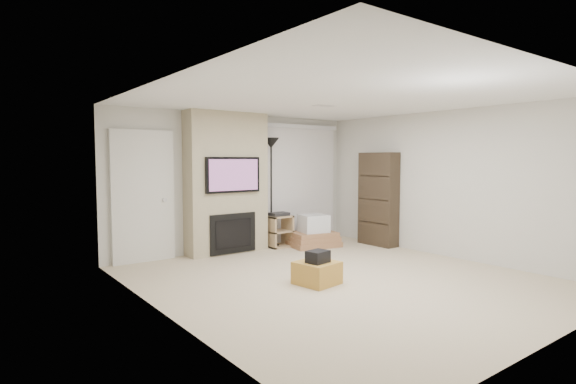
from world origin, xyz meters
TOP-DOWN VIEW (x-y plane):
  - floor at (0.00, 0.00)m, footprint 5.00×5.50m
  - ceiling at (0.00, 0.00)m, footprint 5.00×5.50m
  - wall_back at (0.00, 2.75)m, footprint 5.00×0.00m
  - wall_front at (0.00, -2.75)m, footprint 5.00×0.00m
  - wall_left at (-2.50, 0.00)m, footprint 0.00×5.50m
  - wall_right at (2.50, 0.00)m, footprint 0.00×5.50m
  - hvac_vent at (0.40, 0.80)m, footprint 0.35×0.18m
  - ottoman at (-0.41, 0.01)m, footprint 0.58×0.58m
  - black_bag at (-0.43, -0.03)m, footprint 0.31×0.26m
  - fireplace_wall at (-0.35, 2.54)m, footprint 1.50×0.47m
  - entry_door at (-1.80, 2.71)m, footprint 1.02×0.11m
  - vertical_blinds at (1.40, 2.70)m, footprint 1.98×0.10m
  - floor_lamp at (0.58, 2.50)m, footprint 0.31×0.31m
  - av_stand at (0.68, 2.39)m, footprint 0.45×0.38m
  - box_stack at (1.25, 2.04)m, footprint 1.03×0.86m
  - bookshelf at (2.34, 1.39)m, footprint 0.30×0.80m

SIDE VIEW (x-z plane):
  - floor at x=0.00m, z-range 0.00..0.00m
  - ottoman at x=-0.41m, z-range 0.00..0.30m
  - box_stack at x=1.25m, z-range -0.07..0.54m
  - av_stand at x=0.68m, z-range 0.02..0.68m
  - black_bag at x=-0.43m, z-range 0.30..0.46m
  - bookshelf at x=2.34m, z-range 0.00..1.80m
  - entry_door at x=-1.80m, z-range -0.02..2.12m
  - fireplace_wall at x=-0.35m, z-range -0.01..2.49m
  - wall_back at x=0.00m, z-range 0.00..2.50m
  - wall_front at x=0.00m, z-range 0.00..2.50m
  - wall_left at x=-2.50m, z-range 0.00..2.50m
  - wall_right at x=2.50m, z-range 0.00..2.50m
  - vertical_blinds at x=1.40m, z-range 0.09..2.46m
  - floor_lamp at x=0.58m, z-range 0.60..2.67m
  - hvac_vent at x=0.40m, z-range 2.49..2.50m
  - ceiling at x=0.00m, z-range 2.50..2.50m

